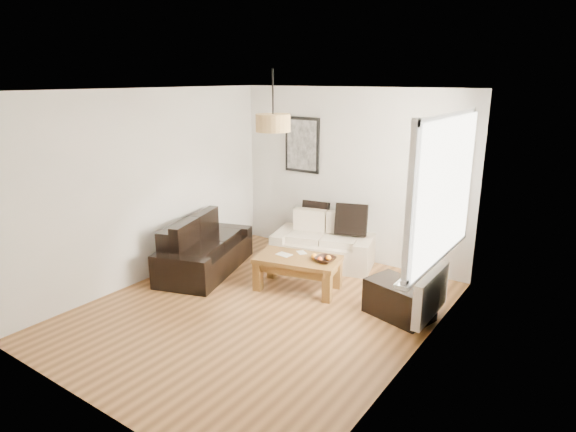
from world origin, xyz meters
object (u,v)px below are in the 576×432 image
Objects in this scene: loveseat_cream at (324,240)px; ottoman at (399,299)px; sofa_leather at (205,247)px; coffee_table at (298,273)px.

ottoman is at bearing -46.35° from loveseat_cream.
ottoman is (1.61, -0.96, -0.15)m from loveseat_cream.
sofa_leather is 2.26× the size of ottoman.
coffee_table is 1.48× the size of ottoman.
coffee_table reaches higher than ottoman.
sofa_leather is 1.49m from coffee_table.
loveseat_cream is at bearing 101.13° from coffee_table.
coffee_table is (0.20, -1.01, -0.14)m from loveseat_cream.
sofa_leather is (-1.27, -1.23, -0.00)m from loveseat_cream.
sofa_leather reaches higher than coffee_table.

